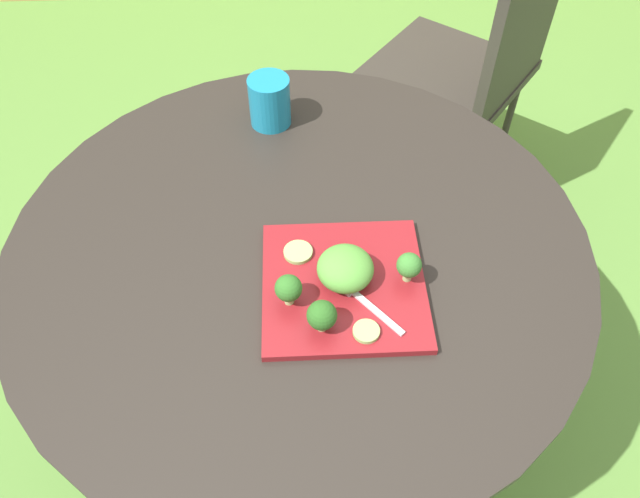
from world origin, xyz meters
The scene contains 12 objects.
ground_plane centered at (0.00, 0.00, 0.00)m, with size 12.00×12.00×0.00m, color #568438.
patio_table centered at (0.00, 0.00, 0.50)m, with size 1.06×1.06×0.71m.
patio_chair centered at (0.54, 0.83, 0.53)m, with size 0.62×0.62×0.90m.
salad_plate centered at (0.08, -0.11, 0.72)m, with size 0.27×0.27×0.01m, color maroon.
drinking_glass centered at (-0.05, 0.34, 0.76)m, with size 0.09×0.09×0.11m.
fork centered at (0.10, -0.14, 0.72)m, with size 0.11×0.13×0.00m.
lettuce_mound centered at (0.08, -0.10, 0.75)m, with size 0.09×0.10×0.06m, color #519338.
broccoli_floret_0 centered at (0.03, -0.20, 0.76)m, with size 0.05×0.05×0.06m.
broccoli_floret_1 centered at (0.18, -0.10, 0.76)m, with size 0.04×0.04×0.06m.
broccoli_floret_2 centered at (-0.02, -0.14, 0.76)m, with size 0.04×0.04×0.06m.
cucumber_slice_0 centered at (0.00, -0.04, 0.73)m, with size 0.05×0.05×0.01m, color #8EB766.
cucumber_slice_1 centered at (0.10, -0.21, 0.73)m, with size 0.04×0.04×0.01m, color #8EB766.
Camera 1 is at (0.01, -0.73, 1.57)m, focal length 35.08 mm.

